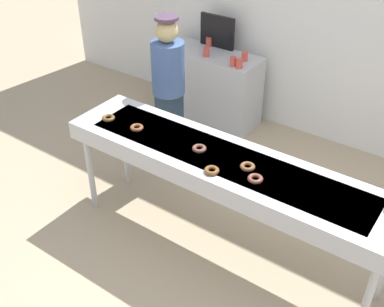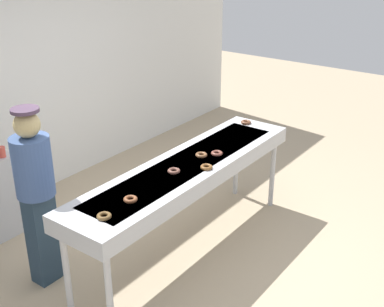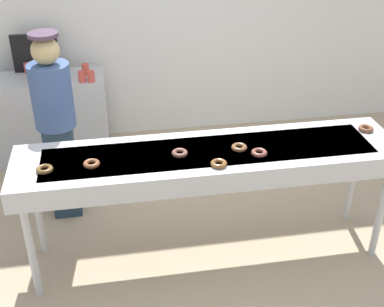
{
  "view_description": "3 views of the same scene",
  "coord_description": "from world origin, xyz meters",
  "px_view_note": "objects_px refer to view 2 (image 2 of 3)",
  "views": [
    {
      "loc": [
        1.54,
        -2.61,
        3.06
      ],
      "look_at": [
        -0.21,
        -0.13,
        0.99
      ],
      "focal_mm": 44.25,
      "sensor_mm": 36.0,
      "label": 1
    },
    {
      "loc": [
        -3.39,
        -2.57,
        2.94
      ],
      "look_at": [
        -0.08,
        -0.12,
        1.12
      ],
      "focal_mm": 46.94,
      "sensor_mm": 36.0,
      "label": 2
    },
    {
      "loc": [
        -0.66,
        -3.11,
        2.78
      ],
      "look_at": [
        -0.15,
        -0.14,
        1.03
      ],
      "focal_mm": 47.53,
      "sensor_mm": 36.0,
      "label": 3
    }
  ],
  "objects_px": {
    "fryer_conveyor": "(187,172)",
    "chocolate_donut_3": "(174,171)",
    "chocolate_donut_0": "(206,167)",
    "chocolate_donut_5": "(201,155)",
    "chocolate_donut_4": "(217,153)",
    "worker_baker": "(36,188)",
    "chocolate_donut_2": "(130,199)",
    "paper_cup_1": "(2,152)",
    "chocolate_donut_6": "(246,122)",
    "chocolate_donut_1": "(104,216)"
  },
  "relations": [
    {
      "from": "fryer_conveyor",
      "to": "chocolate_donut_4",
      "type": "xyz_separation_m",
      "value": [
        0.34,
        -0.12,
        0.1
      ]
    },
    {
      "from": "worker_baker",
      "to": "paper_cup_1",
      "type": "bearing_deg",
      "value": -119.4
    },
    {
      "from": "fryer_conveyor",
      "to": "chocolate_donut_0",
      "type": "bearing_deg",
      "value": -84.47
    },
    {
      "from": "chocolate_donut_1",
      "to": "chocolate_donut_6",
      "type": "bearing_deg",
      "value": 4.56
    },
    {
      "from": "chocolate_donut_1",
      "to": "chocolate_donut_4",
      "type": "bearing_deg",
      "value": -1.16
    },
    {
      "from": "fryer_conveyor",
      "to": "chocolate_donut_3",
      "type": "bearing_deg",
      "value": -173.88
    },
    {
      "from": "fryer_conveyor",
      "to": "chocolate_donut_2",
      "type": "xyz_separation_m",
      "value": [
        -0.84,
        -0.07,
        0.1
      ]
    },
    {
      "from": "chocolate_donut_0",
      "to": "chocolate_donut_3",
      "type": "distance_m",
      "value": 0.31
    },
    {
      "from": "fryer_conveyor",
      "to": "worker_baker",
      "type": "bearing_deg",
      "value": 146.18
    },
    {
      "from": "chocolate_donut_3",
      "to": "chocolate_donut_5",
      "type": "height_order",
      "value": "same"
    },
    {
      "from": "chocolate_donut_0",
      "to": "chocolate_donut_5",
      "type": "height_order",
      "value": "same"
    },
    {
      "from": "chocolate_donut_3",
      "to": "worker_baker",
      "type": "bearing_deg",
      "value": 139.34
    },
    {
      "from": "chocolate_donut_2",
      "to": "worker_baker",
      "type": "xyz_separation_m",
      "value": [
        -0.29,
        0.83,
        -0.03
      ]
    },
    {
      "from": "chocolate_donut_2",
      "to": "chocolate_donut_5",
      "type": "distance_m",
      "value": 1.06
    },
    {
      "from": "paper_cup_1",
      "to": "chocolate_donut_6",
      "type": "bearing_deg",
      "value": -36.57
    },
    {
      "from": "chocolate_donut_0",
      "to": "worker_baker",
      "type": "xyz_separation_m",
      "value": [
        -1.15,
        0.97,
        -0.03
      ]
    },
    {
      "from": "chocolate_donut_2",
      "to": "chocolate_donut_5",
      "type": "bearing_deg",
      "value": 2.73
    },
    {
      "from": "chocolate_donut_6",
      "to": "chocolate_donut_3",
      "type": "bearing_deg",
      "value": -174.96
    },
    {
      "from": "chocolate_donut_4",
      "to": "worker_baker",
      "type": "height_order",
      "value": "worker_baker"
    },
    {
      "from": "chocolate_donut_4",
      "to": "chocolate_donut_6",
      "type": "relative_size",
      "value": 1.0
    },
    {
      "from": "chocolate_donut_2",
      "to": "chocolate_donut_6",
      "type": "bearing_deg",
      "value": 4.72
    },
    {
      "from": "chocolate_donut_5",
      "to": "chocolate_donut_6",
      "type": "bearing_deg",
      "value": 6.71
    },
    {
      "from": "chocolate_donut_0",
      "to": "worker_baker",
      "type": "relative_size",
      "value": 0.07
    },
    {
      "from": "chocolate_donut_3",
      "to": "worker_baker",
      "type": "relative_size",
      "value": 0.07
    },
    {
      "from": "chocolate_donut_3",
      "to": "chocolate_donut_4",
      "type": "xyz_separation_m",
      "value": [
        0.56,
        -0.09,
        0.0
      ]
    },
    {
      "from": "chocolate_donut_2",
      "to": "paper_cup_1",
      "type": "bearing_deg",
      "value": 90.24
    },
    {
      "from": "chocolate_donut_0",
      "to": "paper_cup_1",
      "type": "bearing_deg",
      "value": 114.76
    },
    {
      "from": "chocolate_donut_5",
      "to": "paper_cup_1",
      "type": "height_order",
      "value": "paper_cup_1"
    },
    {
      "from": "chocolate_donut_5",
      "to": "worker_baker",
      "type": "relative_size",
      "value": 0.07
    },
    {
      "from": "chocolate_donut_2",
      "to": "chocolate_donut_5",
      "type": "xyz_separation_m",
      "value": [
        1.05,
        0.05,
        0.0
      ]
    },
    {
      "from": "chocolate_donut_2",
      "to": "chocolate_donut_6",
      "type": "distance_m",
      "value": 2.1
    },
    {
      "from": "chocolate_donut_1",
      "to": "chocolate_donut_5",
      "type": "bearing_deg",
      "value": 2.9
    },
    {
      "from": "chocolate_donut_5",
      "to": "chocolate_donut_3",
      "type": "bearing_deg",
      "value": -178.98
    },
    {
      "from": "chocolate_donut_0",
      "to": "chocolate_donut_4",
      "type": "distance_m",
      "value": 0.33
    },
    {
      "from": "chocolate_donut_5",
      "to": "paper_cup_1",
      "type": "xyz_separation_m",
      "value": [
        -1.06,
        1.68,
        -0.03
      ]
    },
    {
      "from": "chocolate_donut_0",
      "to": "chocolate_donut_5",
      "type": "relative_size",
      "value": 1.0
    },
    {
      "from": "chocolate_donut_1",
      "to": "paper_cup_1",
      "type": "bearing_deg",
      "value": 80.14
    },
    {
      "from": "worker_baker",
      "to": "chocolate_donut_3",
      "type": "bearing_deg",
      "value": 127.47
    },
    {
      "from": "fryer_conveyor",
      "to": "chocolate_donut_4",
      "type": "bearing_deg",
      "value": -18.95
    },
    {
      "from": "paper_cup_1",
      "to": "fryer_conveyor",
      "type": "bearing_deg",
      "value": -63.08
    },
    {
      "from": "worker_baker",
      "to": "paper_cup_1",
      "type": "distance_m",
      "value": 0.95
    },
    {
      "from": "chocolate_donut_0",
      "to": "chocolate_donut_4",
      "type": "relative_size",
      "value": 1.0
    },
    {
      "from": "chocolate_donut_1",
      "to": "chocolate_donut_3",
      "type": "height_order",
      "value": "same"
    },
    {
      "from": "chocolate_donut_5",
      "to": "paper_cup_1",
      "type": "distance_m",
      "value": 1.99
    },
    {
      "from": "chocolate_donut_5",
      "to": "chocolate_donut_1",
      "type": "bearing_deg",
      "value": -177.1
    },
    {
      "from": "chocolate_donut_1",
      "to": "chocolate_donut_5",
      "type": "relative_size",
      "value": 1.0
    },
    {
      "from": "chocolate_donut_4",
      "to": "paper_cup_1",
      "type": "relative_size",
      "value": 1.06
    },
    {
      "from": "chocolate_donut_2",
      "to": "chocolate_donut_3",
      "type": "relative_size",
      "value": 1.0
    },
    {
      "from": "chocolate_donut_2",
      "to": "chocolate_donut_3",
      "type": "distance_m",
      "value": 0.62
    },
    {
      "from": "chocolate_donut_1",
      "to": "chocolate_donut_4",
      "type": "distance_m",
      "value": 1.49
    }
  ]
}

